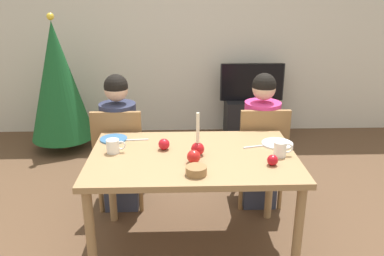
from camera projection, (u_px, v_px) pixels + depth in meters
The scene contains 21 objects.
ground_plane at pixel (193, 247), 2.91m from camera, with size 7.68×7.68×0.00m, color brown.
back_wall at pixel (186, 31), 4.92m from camera, with size 6.40×0.10×2.60m, color beige.
dining_table at pixel (193, 166), 2.69m from camera, with size 1.40×0.90×0.75m.
chair_left at pixel (120, 152), 3.29m from camera, with size 0.40×0.40×0.90m.
chair_right at pixel (261, 151), 3.33m from camera, with size 0.40×0.40×0.90m.
person_left_child at pixel (120, 145), 3.30m from camera, with size 0.30×0.30×1.17m.
person_right_child at pixel (261, 143), 3.34m from camera, with size 0.30×0.30×1.17m.
tv_stand at pixel (250, 118), 5.02m from camera, with size 0.64×0.40×0.48m, color black.
tv at pixel (252, 82), 4.86m from camera, with size 0.79×0.05×0.46m.
christmas_tree at pixel (58, 82), 4.45m from camera, with size 0.72×0.72×1.56m.
candle_centerpiece at pixel (198, 146), 2.63m from camera, with size 0.09×0.09×0.30m.
plate_left at pixel (114, 139), 2.92m from camera, with size 0.20×0.20×0.01m, color teal.
plate_right at pixel (277, 144), 2.83m from camera, with size 0.22×0.22×0.01m, color silver.
mug_left at pixel (113, 146), 2.68m from camera, with size 0.13×0.09×0.09m.
mug_right at pixel (281, 149), 2.62m from camera, with size 0.13×0.08×0.10m.
fork_left at pixel (136, 140), 2.91m from camera, with size 0.18×0.01×0.01m, color silver.
fork_right at pixel (255, 146), 2.78m from camera, with size 0.18×0.01×0.01m, color silver.
bowl_walnuts at pixel (196, 171), 2.37m from camera, with size 0.13×0.13×0.05m, color olive.
apple_near_candle at pixel (164, 144), 2.73m from camera, with size 0.08×0.08×0.08m, color red.
apple_by_left_plate at pixel (273, 160), 2.49m from camera, with size 0.07×0.07×0.07m, color #B4101A.
apple_by_right_mug at pixel (194, 157), 2.52m from camera, with size 0.09×0.09×0.09m, color red.
Camera 1 is at (-0.09, -2.44, 1.82)m, focal length 36.70 mm.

